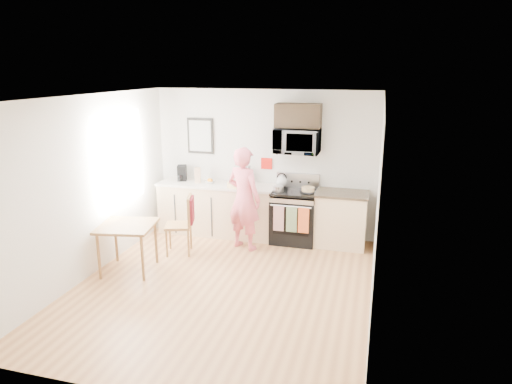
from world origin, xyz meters
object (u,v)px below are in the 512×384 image
(microwave, at_px, (297,141))
(range, at_px, (294,217))
(dining_table, at_px, (127,230))
(chair, at_px, (187,217))
(person, at_px, (244,199))
(cake, at_px, (308,190))

(microwave, bearing_deg, range, -89.94)
(dining_table, bearing_deg, microwave, 42.19)
(chair, bearing_deg, person, 11.70)
(person, distance_m, dining_table, 1.94)
(person, bearing_deg, microwave, -118.96)
(range, xyz_separation_m, person, (-0.76, -0.53, 0.43))
(microwave, relative_size, chair, 0.78)
(range, xyz_separation_m, microwave, (-0.00, 0.10, 1.32))
(microwave, distance_m, chair, 2.24)
(person, bearing_deg, dining_table, 64.58)
(dining_table, bearing_deg, cake, 37.06)
(dining_table, bearing_deg, person, 43.39)
(cake, bearing_deg, range, 168.70)
(range, distance_m, chair, 1.88)
(person, bearing_deg, chair, 50.09)
(chair, xyz_separation_m, cake, (1.82, 0.94, 0.34))
(microwave, height_order, cake, microwave)
(cake, bearing_deg, dining_table, -142.94)
(person, bearing_deg, range, -123.97)
(person, relative_size, cake, 6.52)
(range, relative_size, dining_table, 1.47)
(range, xyz_separation_m, chair, (-1.59, -0.99, 0.19))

